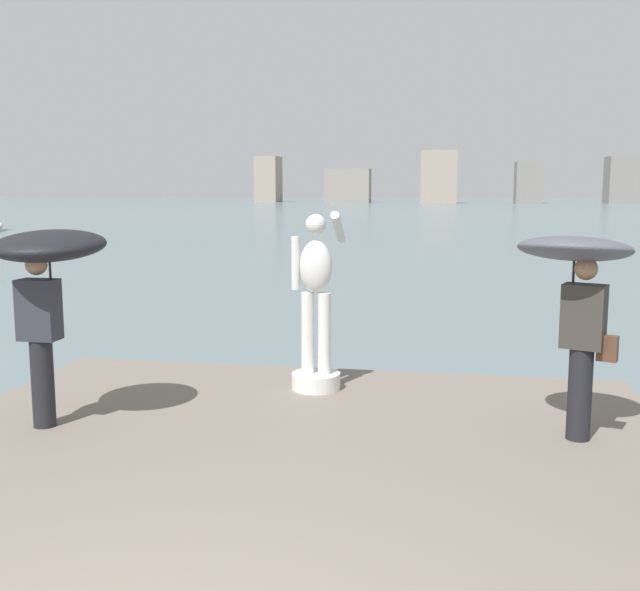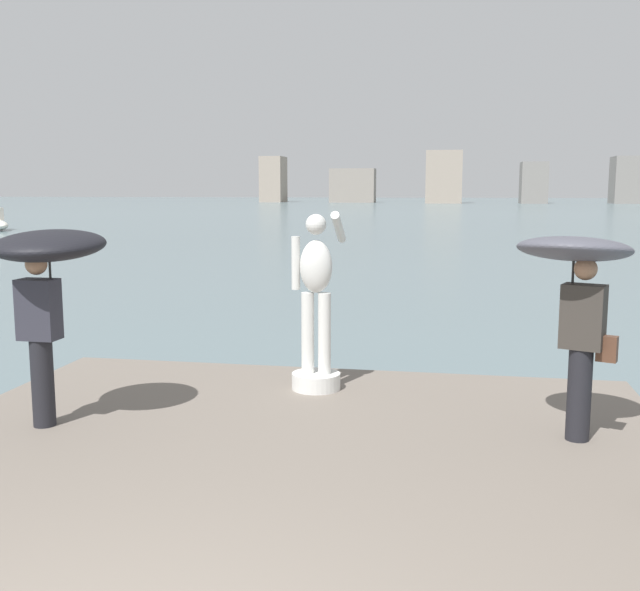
# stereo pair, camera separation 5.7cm
# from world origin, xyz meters

# --- Properties ---
(ground_plane) EXTENTS (400.00, 400.00, 0.00)m
(ground_plane) POSITION_xyz_m (0.00, 40.00, 0.00)
(ground_plane) COLOR slate
(pier) EXTENTS (7.24, 9.86, 0.40)m
(pier) POSITION_xyz_m (0.00, 1.93, 0.20)
(pier) COLOR #70665B
(pier) RESTS_ON ground
(statue_white_figure) EXTENTS (0.58, 0.85, 2.10)m
(statue_white_figure) POSITION_xyz_m (-0.08, 5.84, 1.29)
(statue_white_figure) COLOR silver
(statue_white_figure) RESTS_ON pier
(onlooker_left) EXTENTS (1.10, 1.11, 1.99)m
(onlooker_left) POSITION_xyz_m (-2.41, 4.02, 1.99)
(onlooker_left) COLOR black
(onlooker_left) RESTS_ON pier
(onlooker_right) EXTENTS (1.35, 1.36, 1.97)m
(onlooker_right) POSITION_xyz_m (2.61, 4.58, 1.93)
(onlooker_right) COLOR black
(onlooker_right) RESTS_ON pier
(distant_skyline) EXTENTS (78.84, 13.15, 10.17)m
(distant_skyline) POSITION_xyz_m (2.61, 148.35, 4.44)
(distant_skyline) COLOR gray
(distant_skyline) RESTS_ON ground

